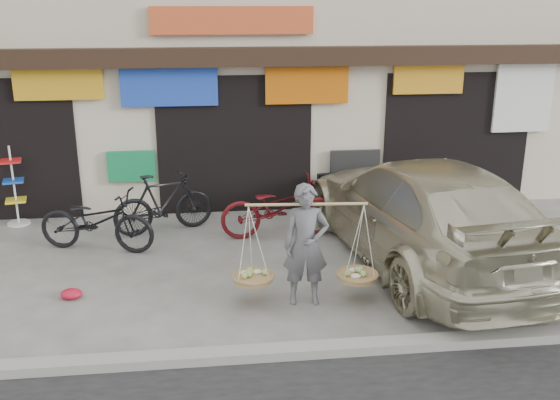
{
  "coord_description": "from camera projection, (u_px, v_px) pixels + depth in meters",
  "views": [
    {
      "loc": [
        -0.5,
        -8.46,
        4.04
      ],
      "look_at": [
        0.59,
        0.9,
        1.02
      ],
      "focal_mm": 40.0,
      "sensor_mm": 36.0,
      "label": 1
    }
  ],
  "objects": [
    {
      "name": "suv",
      "position": [
        421.0,
        211.0,
        9.96
      ],
      "size": [
        3.13,
        6.07,
        1.68
      ],
      "rotation": [
        0.0,
        0.0,
        3.28
      ],
      "color": "beige",
      "rests_on": "ground"
    },
    {
      "name": "bike_0",
      "position": [
        96.0,
        221.0,
        10.44
      ],
      "size": [
        2.13,
        1.23,
        1.06
      ],
      "primitive_type": "imported",
      "rotation": [
        0.0,
        0.0,
        1.29
      ],
      "color": "black",
      "rests_on": "ground"
    },
    {
      "name": "red_bag",
      "position": [
        71.0,
        294.0,
        8.86
      ],
      "size": [
        0.31,
        0.25,
        0.14
      ],
      "primitive_type": "ellipsoid",
      "color": "red",
      "rests_on": "ground"
    },
    {
      "name": "bike_1",
      "position": [
        164.0,
        203.0,
        11.28
      ],
      "size": [
        1.91,
        1.08,
        1.11
      ],
      "primitive_type": "imported",
      "rotation": [
        0.0,
        0.0,
        1.9
      ],
      "color": "black",
      "rests_on": "ground"
    },
    {
      "name": "street_vendor",
      "position": [
        306.0,
        249.0,
        8.53
      ],
      "size": [
        2.01,
        0.67,
        1.72
      ],
      "rotation": [
        0.0,
        0.0,
        -0.07
      ],
      "color": "slate",
      "rests_on": "ground"
    },
    {
      "name": "shophouse_block",
      "position": [
        227.0,
        28.0,
        14.31
      ],
      "size": [
        14.0,
        6.32,
        7.0
      ],
      "color": "beige",
      "rests_on": "ground"
    },
    {
      "name": "bike_2",
      "position": [
        279.0,
        208.0,
        11.05
      ],
      "size": [
        2.11,
        0.81,
        1.09
      ],
      "primitive_type": "imported",
      "rotation": [
        0.0,
        0.0,
        1.61
      ],
      "color": "#590F12",
      "rests_on": "ground"
    },
    {
      "name": "display_rack",
      "position": [
        15.0,
        193.0,
        11.64
      ],
      "size": [
        0.43,
        0.43,
        1.52
      ],
      "rotation": [
        0.0,
        0.0,
        0.22
      ],
      "color": "silver",
      "rests_on": "ground"
    },
    {
      "name": "kerb",
      "position": [
        259.0,
        353.0,
        7.38
      ],
      "size": [
        70.0,
        0.25,
        0.12
      ],
      "primitive_type": "cube",
      "color": "gray",
      "rests_on": "ground"
    },
    {
      "name": "ground",
      "position": [
        248.0,
        285.0,
        9.29
      ],
      "size": [
        70.0,
        70.0,
        0.0
      ],
      "primitive_type": "plane",
      "color": "gray",
      "rests_on": "ground"
    }
  ]
}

